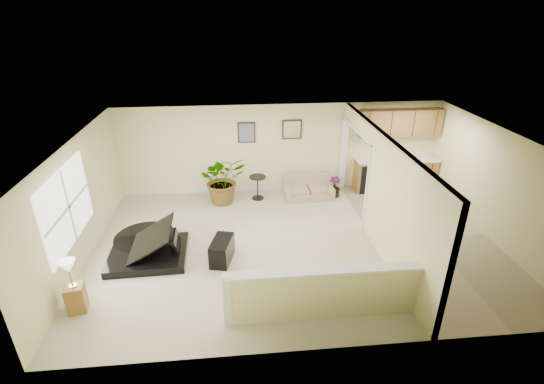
{
  "coord_description": "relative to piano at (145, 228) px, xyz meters",
  "views": [
    {
      "loc": [
        -1.26,
        -7.43,
        4.89
      ],
      "look_at": [
        -0.5,
        0.4,
        1.15
      ],
      "focal_mm": 26.0,
      "sensor_mm": 36.0,
      "label": 1
    }
  ],
  "objects": [
    {
      "name": "floor",
      "position": [
        3.25,
        0.04,
        -0.63
      ],
      "size": [
        9.0,
        9.0,
        0.0
      ],
      "primitive_type": "plane",
      "color": "#BCB092",
      "rests_on": "ground"
    },
    {
      "name": "back_wall",
      "position": [
        3.25,
        3.04,
        0.62
      ],
      "size": [
        9.0,
        0.04,
        2.5
      ],
      "primitive_type": "cube",
      "color": "beige",
      "rests_on": "floor"
    },
    {
      "name": "front_wall",
      "position": [
        3.25,
        -2.96,
        0.62
      ],
      "size": [
        9.0,
        0.04,
        2.5
      ],
      "primitive_type": "cube",
      "color": "beige",
      "rests_on": "floor"
    },
    {
      "name": "left_wall",
      "position": [
        -1.25,
        0.04,
        0.62
      ],
      "size": [
        0.04,
        6.0,
        2.5
      ],
      "primitive_type": "cube",
      "color": "beige",
      "rests_on": "floor"
    },
    {
      "name": "right_wall",
      "position": [
        7.75,
        0.04,
        0.62
      ],
      "size": [
        0.04,
        6.0,
        2.5
      ],
      "primitive_type": "cube",
      "color": "beige",
      "rests_on": "floor"
    },
    {
      "name": "ceiling",
      "position": [
        3.25,
        0.04,
        1.87
      ],
      "size": [
        9.0,
        6.0,
        0.04
      ],
      "primitive_type": "cube",
      "color": "white",
      "rests_on": "back_wall"
    },
    {
      "name": "kitchen_vinyl",
      "position": [
        6.4,
        0.04,
        -0.63
      ],
      "size": [
        2.7,
        6.0,
        0.01
      ],
      "primitive_type": "cube",
      "color": "tan",
      "rests_on": "floor"
    },
    {
      "name": "interior_partition",
      "position": [
        5.05,
        0.29,
        0.58
      ],
      "size": [
        0.18,
        5.99,
        2.5
      ],
      "color": "beige",
      "rests_on": "floor"
    },
    {
      "name": "pony_half_wall",
      "position": [
        3.32,
        -2.26,
        -0.12
      ],
      "size": [
        3.42,
        0.22,
        1.0
      ],
      "color": "beige",
      "rests_on": "floor"
    },
    {
      "name": "left_window",
      "position": [
        -1.24,
        -0.46,
        0.82
      ],
      "size": [
        0.05,
        2.15,
        1.45
      ],
      "primitive_type": "cube",
      "color": "white",
      "rests_on": "left_wall"
    },
    {
      "name": "wall_art_left",
      "position": [
        2.3,
        3.01,
        1.12
      ],
      "size": [
        0.48,
        0.04,
        0.58
      ],
      "color": "#352413",
      "rests_on": "back_wall"
    },
    {
      "name": "wall_mirror",
      "position": [
        3.55,
        3.01,
        1.17
      ],
      "size": [
        0.55,
        0.04,
        0.55
      ],
      "color": "#352413",
      "rests_on": "back_wall"
    },
    {
      "name": "kitchen_cabinets",
      "position": [
        6.44,
        2.77,
        0.24
      ],
      "size": [
        2.36,
        0.65,
        2.33
      ],
      "color": "olive",
      "rests_on": "floor"
    },
    {
      "name": "piano",
      "position": [
        0.0,
        0.0,
        0.0
      ],
      "size": [
        1.94,
        2.0,
        1.52
      ],
      "rotation": [
        0.0,
        0.0,
        0.03
      ],
      "color": "black",
      "rests_on": "floor"
    },
    {
      "name": "piano_bench",
      "position": [
        1.61,
        -0.41,
        -0.39
      ],
      "size": [
        0.54,
        0.81,
        0.49
      ],
      "primitive_type": "cube",
      "rotation": [
        0.0,
        0.0,
        -0.25
      ],
      "color": "black",
      "rests_on": "floor"
    },
    {
      "name": "loveseat",
      "position": [
        3.96,
        2.47,
        -0.34
      ],
      "size": [
        1.36,
        0.79,
        0.77
      ],
      "rotation": [
        0.0,
        0.0,
        0.02
      ],
      "color": "tan",
      "rests_on": "floor"
    },
    {
      "name": "accent_table",
      "position": [
        2.55,
        2.46,
        -0.21
      ],
      "size": [
        0.46,
        0.46,
        0.67
      ],
      "color": "black",
      "rests_on": "floor"
    },
    {
      "name": "palm_plant",
      "position": [
        1.61,
        2.36,
        0.02
      ],
      "size": [
        1.42,
        1.3,
        1.34
      ],
      "color": "black",
      "rests_on": "floor"
    },
    {
      "name": "small_plant",
      "position": [
        4.7,
        2.41,
        -0.39
      ],
      "size": [
        0.41,
        0.41,
        0.58
      ],
      "color": "black",
      "rests_on": "floor"
    },
    {
      "name": "lamp_stand",
      "position": [
        -0.9,
        -1.68,
        -0.19
      ],
      "size": [
        0.36,
        0.36,
        1.04
      ],
      "color": "olive",
      "rests_on": "floor"
    }
  ]
}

